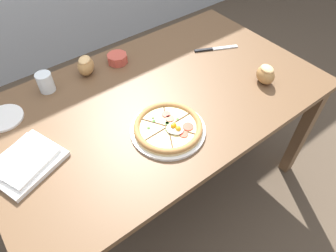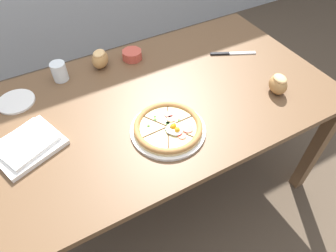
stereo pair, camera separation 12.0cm
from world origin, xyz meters
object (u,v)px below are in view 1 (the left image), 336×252
object	(u,v)px
ramekin_bowl	(117,58)
pizza	(168,128)
knife_main	(215,49)
bread_piece_mid	(266,74)
napkin_folded	(25,162)
water_glass	(46,83)
bread_piece_near	(86,65)
side_saucer	(4,118)
dining_table	(158,109)

from	to	relation	value
ramekin_bowl	pizza	bearing A→B (deg)	-98.63
knife_main	bread_piece_mid	bearing A→B (deg)	-66.34
ramekin_bowl	napkin_folded	bearing A→B (deg)	-150.04
ramekin_bowl	water_glass	xyz separation A→B (m)	(-0.37, 0.01, 0.02)
bread_piece_near	side_saucer	world-z (taller)	bread_piece_near
dining_table	bread_piece_near	size ratio (longest dim) A/B	12.19
dining_table	napkin_folded	world-z (taller)	napkin_folded
dining_table	water_glass	world-z (taller)	water_glass
bread_piece_near	side_saucer	size ratio (longest dim) A/B	0.77
bread_piece_mid	side_saucer	bearing A→B (deg)	154.58
pizza	water_glass	bearing A→B (deg)	118.03
knife_main	bread_piece_near	bearing A→B (deg)	-174.36
napkin_folded	water_glass	bearing A→B (deg)	57.20
dining_table	bread_piece_mid	world-z (taller)	bread_piece_mid
bread_piece_near	ramekin_bowl	bearing A→B (deg)	-4.39
napkin_folded	water_glass	distance (m)	0.42
pizza	napkin_folded	bearing A→B (deg)	160.17
bread_piece_mid	pizza	bearing A→B (deg)	177.12
ramekin_bowl	side_saucer	bearing A→B (deg)	-174.79
napkin_folded	water_glass	xyz separation A→B (m)	(0.23, 0.36, 0.02)
dining_table	pizza	bearing A→B (deg)	-114.65
napkin_folded	bread_piece_near	xyz separation A→B (m)	(0.43, 0.36, 0.03)
dining_table	ramekin_bowl	bearing A→B (deg)	91.96
dining_table	napkin_folded	xyz separation A→B (m)	(-0.61, -0.01, 0.10)
bread_piece_near	water_glass	distance (m)	0.20
knife_main	ramekin_bowl	bearing A→B (deg)	-179.11
ramekin_bowl	bread_piece_near	world-z (taller)	bread_piece_near
side_saucer	water_glass	bearing A→B (deg)	16.21
pizza	ramekin_bowl	distance (m)	0.54
bread_piece_mid	side_saucer	distance (m)	1.18
knife_main	pizza	bearing A→B (deg)	-125.57
dining_table	napkin_folded	bearing A→B (deg)	-178.69
napkin_folded	ramekin_bowl	bearing A→B (deg)	29.96
dining_table	side_saucer	xyz separation A→B (m)	(-0.60, 0.28, 0.09)
ramekin_bowl	napkin_folded	xyz separation A→B (m)	(-0.60, -0.35, -0.01)
dining_table	water_glass	xyz separation A→B (m)	(-0.38, 0.34, 0.13)
dining_table	side_saucer	bearing A→B (deg)	155.33
napkin_folded	knife_main	bearing A→B (deg)	6.72
water_glass	side_saucer	size ratio (longest dim) A/B	0.56
bread_piece_mid	water_glass	xyz separation A→B (m)	(-0.84, 0.57, -0.01)
dining_table	bread_piece_mid	distance (m)	0.53
bread_piece_near	knife_main	distance (m)	0.69
ramekin_bowl	bread_piece_near	size ratio (longest dim) A/B	0.84
ramekin_bowl	water_glass	size ratio (longest dim) A/B	1.16
dining_table	knife_main	bearing A→B (deg)	13.56
dining_table	bread_piece_mid	bearing A→B (deg)	-26.39
bread_piece_mid	side_saucer	xyz separation A→B (m)	(-1.07, 0.51, -0.04)
ramekin_bowl	knife_main	xyz separation A→B (m)	(0.48, -0.22, -0.02)
bread_piece_near	bread_piece_mid	distance (m)	0.86
bread_piece_mid	water_glass	distance (m)	1.02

